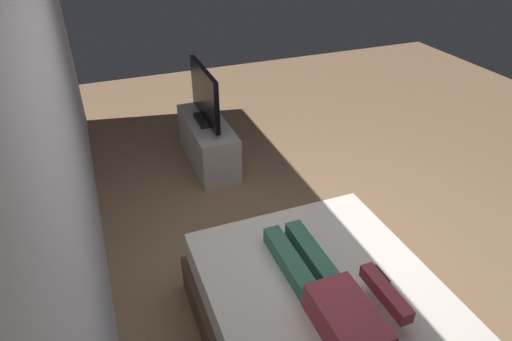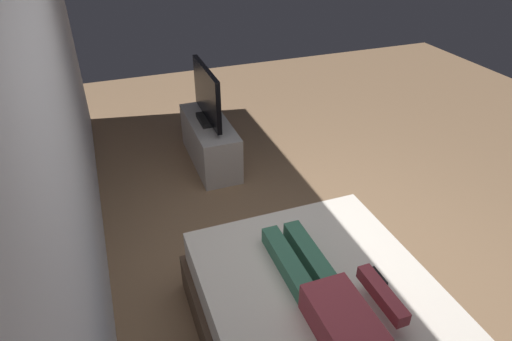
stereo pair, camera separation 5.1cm
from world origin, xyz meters
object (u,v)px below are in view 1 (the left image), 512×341
Objects in this scene: tv at (205,97)px; person at (337,303)px; tv_stand at (208,142)px; remote at (380,274)px.

person is at bearing 179.63° from tv.
person is 2.73m from tv.
person reaches higher than tv_stand.
remote is 2.62m from tv_stand.
person is 2.75m from tv_stand.
tv reaches higher than person.
tv_stand is at bearing -0.37° from person.
tv_stand is (2.58, 0.39, -0.30)m from remote.
tv reaches higher than remote.
person reaches higher than remote.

